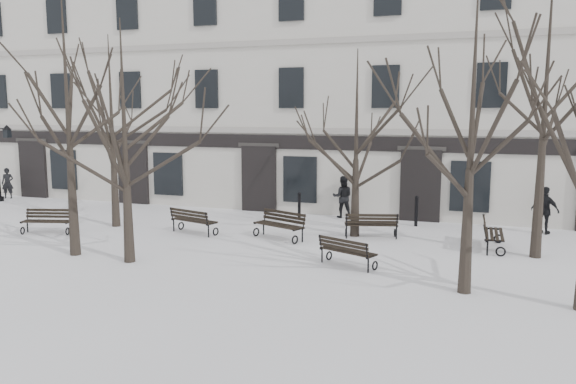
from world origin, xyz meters
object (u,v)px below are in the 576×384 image
at_px(bench_2, 347,251).
at_px(tree_1, 124,113).
at_px(tree_2, 473,106).
at_px(bench_0, 48,220).
at_px(tree_0, 67,94).
at_px(bench_1, 193,220).
at_px(bench_5, 491,233).
at_px(bench_4, 371,224).
at_px(bench_3, 280,224).
at_px(lamp_post, 1,158).

bearing_deg(bench_2, tree_1, 36.99).
distance_m(tree_2, bench_2, 5.40).
bearing_deg(bench_0, tree_0, -51.56).
distance_m(tree_2, bench_1, 11.04).
height_order(tree_0, bench_1, tree_0).
distance_m(bench_1, bench_5, 10.31).
bearing_deg(bench_5, bench_1, 95.76).
xyz_separation_m(tree_0, bench_4, (8.30, 5.26, -4.46)).
height_order(bench_3, bench_5, bench_5).
height_order(tree_0, lamp_post, tree_0).
height_order(tree_1, bench_1, tree_1).
xyz_separation_m(tree_0, bench_5, (12.27, 4.99, -4.43)).
height_order(tree_0, bench_5, tree_0).
bearing_deg(bench_2, lamp_post, 5.18).
xyz_separation_m(bench_0, bench_1, (5.06, 1.66, 0.02)).
relative_size(tree_1, bench_2, 3.91).
height_order(bench_2, bench_5, bench_5).
bearing_deg(bench_4, bench_0, -0.72).
distance_m(tree_1, bench_4, 9.11).
relative_size(bench_0, lamp_post, 0.49).
bearing_deg(lamp_post, bench_4, -6.45).
xyz_separation_m(bench_4, bench_5, (3.97, -0.27, 0.03)).
bearing_deg(tree_1, bench_2, 14.14).
distance_m(bench_3, bench_5, 7.02).
xyz_separation_m(tree_0, lamp_post, (-10.36, 7.37, -2.79)).
distance_m(tree_0, lamp_post, 13.02).
height_order(tree_2, bench_1, tree_2).
bearing_deg(tree_1, tree_0, 175.87).
xyz_separation_m(bench_1, bench_3, (3.28, 0.27, 0.02)).
relative_size(tree_2, bench_2, 4.06).
distance_m(bench_0, bench_2, 11.37).
height_order(bench_1, bench_4, bench_1).
relative_size(tree_1, bench_0, 3.79).
bearing_deg(bench_4, bench_1, -3.24).
bearing_deg(bench_4, bench_3, 4.88).
distance_m(bench_2, lamp_post, 19.67).
relative_size(bench_1, lamp_post, 0.52).
bearing_deg(tree_2, bench_2, 158.16).
relative_size(tree_2, lamp_post, 1.95).
xyz_separation_m(tree_0, tree_1, (2.08, -0.15, -0.57)).
height_order(bench_1, bench_2, bench_1).
relative_size(tree_0, bench_4, 4.11).
bearing_deg(bench_5, tree_1, 116.25).
xyz_separation_m(tree_1, tree_2, (9.50, 0.26, 0.17)).
distance_m(bench_2, bench_4, 3.84).
bearing_deg(bench_3, tree_1, -104.57).
xyz_separation_m(tree_0, bench_2, (8.31, 1.42, -4.49)).
xyz_separation_m(tree_2, lamp_post, (-21.95, 7.26, -2.39)).
distance_m(tree_0, tree_1, 2.16).
xyz_separation_m(bench_3, lamp_post, (-15.66, 3.24, 1.64)).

